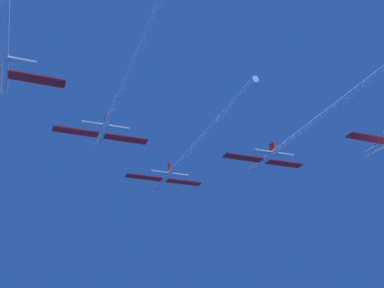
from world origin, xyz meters
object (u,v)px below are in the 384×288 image
(jet_lead, at_px, (185,156))
(jet_right_wing, at_px, (301,132))
(jet_left_outer, at_px, (5,14))
(jet_left_wing, at_px, (118,98))

(jet_lead, distance_m, jet_right_wing, 25.71)
(jet_right_wing, height_order, jet_left_outer, jet_left_outer)
(jet_left_wing, height_order, jet_left_outer, jet_left_outer)
(jet_left_wing, xyz_separation_m, jet_right_wing, (36.52, -0.27, -0.70))
(jet_lead, relative_size, jet_right_wing, 1.00)
(jet_left_wing, relative_size, jet_right_wing, 1.02)
(jet_left_outer, bearing_deg, jet_left_wing, 41.95)
(jet_right_wing, bearing_deg, jet_left_outer, -163.33)
(jet_left_wing, bearing_deg, jet_right_wing, -0.42)
(jet_lead, xyz_separation_m, jet_left_wing, (-18.87, -18.42, 1.05))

